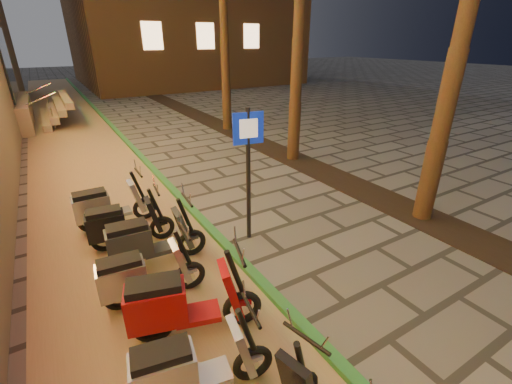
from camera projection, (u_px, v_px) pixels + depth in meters
ground at (389, 339)px, 4.75m from camera, size 120.00×120.00×0.00m
parking_strip at (88, 165)px, 11.31m from camera, size 3.40×60.00×0.01m
green_curb at (140, 155)px, 12.09m from camera, size 0.18×60.00×0.10m
planting_strip at (333, 176)px, 10.35m from camera, size 1.20×40.00×0.02m
pedestrian_sign at (248, 158)px, 6.48m from camera, size 0.59×0.14×2.69m
scooter_5 at (187, 369)px, 3.75m from camera, size 1.63×0.71×1.14m
scooter_6 at (179, 304)px, 4.58m from camera, size 1.83×0.94×1.29m
scooter_7 at (140, 276)px, 5.21m from camera, size 1.63×0.59×1.15m
scooter_8 at (145, 242)px, 6.04m from camera, size 1.75×0.61×1.23m
scooter_9 at (120, 225)px, 6.65m from camera, size 1.65×0.63×1.16m
scooter_10 at (105, 206)px, 7.34m from camera, size 1.69×0.59×1.20m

